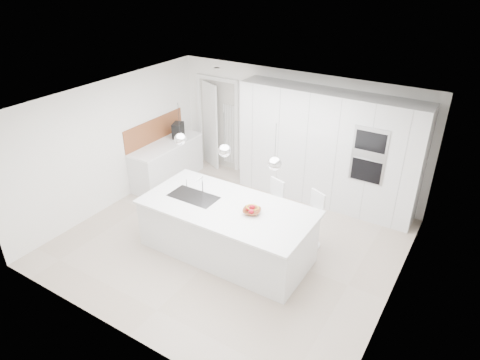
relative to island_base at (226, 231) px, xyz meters
The scene contains 27 objects.
floor 0.53m from the island_base, 108.43° to the left, with size 5.50×5.50×0.00m, color #BCAA98.
wall_back 2.92m from the island_base, 92.05° to the left, with size 5.50×5.50×0.00m, color white.
wall_left 2.98m from the island_base, behind, with size 5.00×5.00×0.00m, color white.
ceiling 2.09m from the island_base, 108.43° to the left, with size 5.50×5.50×0.00m, color white.
tall_cabinets 2.69m from the island_base, 74.36° to the left, with size 3.60×0.60×2.30m, color silver.
oven_stack 2.86m from the island_base, 53.85° to the left, with size 0.62×0.04×1.05m, color #A5A5A8, non-canonical shape.
doorway_frame 3.50m from the island_base, 126.50° to the left, with size 1.11×0.08×2.13m, color white, non-canonical shape.
hallway_door 3.61m from the island_base, 130.22° to the left, with size 0.82×0.04×2.00m, color white.
radiator 3.28m from the island_base, 122.08° to the left, with size 0.32×0.04×1.40m, color white, non-canonical shape.
left_base_cabinets 2.96m from the island_base, 149.53° to the left, with size 0.60×1.80×0.86m, color silver.
left_worktop 2.99m from the island_base, 149.53° to the left, with size 0.62×1.82×0.04m, color white.
oak_backsplash 3.29m from the island_base, 152.14° to the left, with size 0.02×1.80×0.50m, color #965531.
island_base is the anchor object (origin of this frame).
island_worktop 0.45m from the island_base, 90.00° to the left, with size 2.84×1.40×0.04m, color white.
island_sink 0.76m from the island_base, behind, with size 0.84×0.44×0.18m, color #3F3F42, non-canonical shape.
island_tap 0.89m from the island_base, 161.57° to the left, with size 0.02×0.02×0.30m, color white.
pendant_left 1.70m from the island_base, behind, with size 0.20×0.20×0.20m, color white.
pendant_mid 1.47m from the island_base, 146.31° to the right, with size 0.20×0.20×0.20m, color white.
pendant_right 1.70m from the island_base, ahead, with size 0.20×0.20×0.20m, color white.
fruit_bowl 0.68m from the island_base, ahead, with size 0.28×0.28×0.07m, color #965531.
espresso_machine 3.24m from the island_base, 142.88° to the left, with size 0.20×0.31×0.34m, color black.
bar_stool_left 1.02m from the island_base, 68.01° to the left, with size 0.34×0.47×1.02m, color white, non-canonical shape.
bar_stool_right 1.49m from the island_base, 39.50° to the left, with size 0.33×0.46×1.00m, color white, non-canonical shape.
apple_a 0.70m from the island_base, 17.57° to the left, with size 0.08×0.08×0.08m, color red.
apple_b 0.72m from the island_base, ahead, with size 0.08×0.08×0.08m, color red.
apple_c 0.66m from the island_base, ahead, with size 0.07×0.07×0.07m, color red.
banana_bunch 0.75m from the island_base, ahead, with size 0.21×0.21×0.03m, color yellow.
Camera 1 is at (3.41, -5.17, 4.52)m, focal length 32.00 mm.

